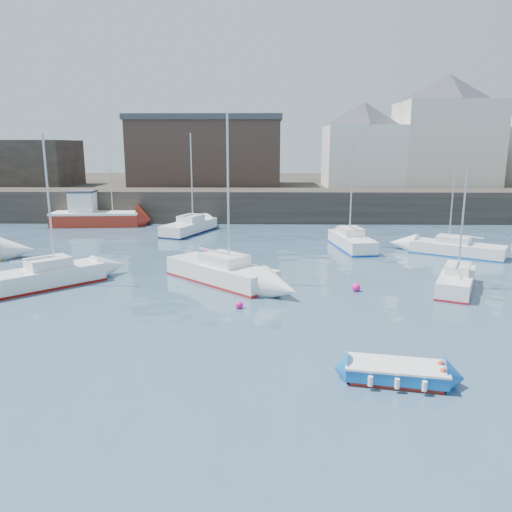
{
  "coord_description": "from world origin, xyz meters",
  "views": [
    {
      "loc": [
        0.46,
        -13.87,
        7.26
      ],
      "look_at": [
        0.0,
        12.0,
        1.5
      ],
      "focal_mm": 35.0,
      "sensor_mm": 36.0,
      "label": 1
    }
  ],
  "objects_px": {
    "fishing_boat": "(94,215)",
    "buoy_far": "(207,255)",
    "blue_dinghy": "(396,372)",
    "sailboat_b": "(221,272)",
    "sailboat_h": "(189,227)",
    "sailboat_a": "(45,277)",
    "sailboat_d": "(457,248)",
    "buoy_near": "(239,308)",
    "sailboat_f": "(352,241)",
    "sailboat_c": "(456,281)",
    "buoy_mid": "(356,291)"
  },
  "relations": [
    {
      "from": "fishing_boat",
      "to": "buoy_far",
      "type": "bearing_deg",
      "value": -46.56
    },
    {
      "from": "blue_dinghy",
      "to": "sailboat_b",
      "type": "xyz_separation_m",
      "value": [
        -6.48,
        11.6,
        0.25
      ]
    },
    {
      "from": "sailboat_b",
      "to": "sailboat_h",
      "type": "height_order",
      "value": "sailboat_b"
    },
    {
      "from": "blue_dinghy",
      "to": "sailboat_a",
      "type": "xyz_separation_m",
      "value": [
        -15.61,
        10.45,
        0.22
      ]
    },
    {
      "from": "sailboat_d",
      "to": "sailboat_h",
      "type": "relative_size",
      "value": 0.93
    },
    {
      "from": "sailboat_b",
      "to": "buoy_near",
      "type": "relative_size",
      "value": 25.0
    },
    {
      "from": "sailboat_h",
      "to": "sailboat_f",
      "type": "bearing_deg",
      "value": -26.33
    },
    {
      "from": "sailboat_b",
      "to": "sailboat_f",
      "type": "bearing_deg",
      "value": 46.72
    },
    {
      "from": "sailboat_c",
      "to": "sailboat_h",
      "type": "height_order",
      "value": "sailboat_h"
    },
    {
      "from": "sailboat_f",
      "to": "buoy_far",
      "type": "relative_size",
      "value": 17.37
    },
    {
      "from": "sailboat_b",
      "to": "buoy_far",
      "type": "xyz_separation_m",
      "value": [
        -1.58,
        6.74,
        -0.58
      ]
    },
    {
      "from": "sailboat_a",
      "to": "buoy_mid",
      "type": "height_order",
      "value": "sailboat_a"
    },
    {
      "from": "fishing_boat",
      "to": "buoy_far",
      "type": "xyz_separation_m",
      "value": [
        11.83,
        -12.5,
        -1.01
      ]
    },
    {
      "from": "blue_dinghy",
      "to": "buoy_near",
      "type": "distance_m",
      "value": 8.85
    },
    {
      "from": "blue_dinghy",
      "to": "sailboat_f",
      "type": "xyz_separation_m",
      "value": [
        2.13,
        20.74,
        0.21
      ]
    },
    {
      "from": "sailboat_b",
      "to": "sailboat_a",
      "type": "bearing_deg",
      "value": -172.8
    },
    {
      "from": "fishing_boat",
      "to": "sailboat_a",
      "type": "distance_m",
      "value": 20.84
    },
    {
      "from": "sailboat_c",
      "to": "buoy_mid",
      "type": "bearing_deg",
      "value": -176.89
    },
    {
      "from": "sailboat_d",
      "to": "buoy_far",
      "type": "bearing_deg",
      "value": -179.15
    },
    {
      "from": "sailboat_d",
      "to": "buoy_mid",
      "type": "bearing_deg",
      "value": -133.82
    },
    {
      "from": "sailboat_h",
      "to": "buoy_near",
      "type": "relative_size",
      "value": 23.3
    },
    {
      "from": "sailboat_d",
      "to": "fishing_boat",
      "type": "bearing_deg",
      "value": 156.91
    },
    {
      "from": "fishing_boat",
      "to": "buoy_mid",
      "type": "relative_size",
      "value": 18.59
    },
    {
      "from": "sailboat_d",
      "to": "buoy_mid",
      "type": "relative_size",
      "value": 17.68
    },
    {
      "from": "sailboat_a",
      "to": "buoy_far",
      "type": "bearing_deg",
      "value": 46.24
    },
    {
      "from": "buoy_far",
      "to": "fishing_boat",
      "type": "bearing_deg",
      "value": 133.44
    },
    {
      "from": "blue_dinghy",
      "to": "fishing_boat",
      "type": "xyz_separation_m",
      "value": [
        -19.89,
        30.84,
        0.68
      ]
    },
    {
      "from": "sailboat_d",
      "to": "sailboat_f",
      "type": "relative_size",
      "value": 1.01
    },
    {
      "from": "sailboat_d",
      "to": "sailboat_h",
      "type": "height_order",
      "value": "sailboat_h"
    },
    {
      "from": "fishing_boat",
      "to": "buoy_near",
      "type": "xyz_separation_m",
      "value": [
        14.63,
        -23.73,
        -1.01
      ]
    },
    {
      "from": "sailboat_b",
      "to": "sailboat_d",
      "type": "relative_size",
      "value": 1.15
    },
    {
      "from": "fishing_boat",
      "to": "sailboat_c",
      "type": "distance_m",
      "value": 32.85
    },
    {
      "from": "sailboat_f",
      "to": "sailboat_b",
      "type": "bearing_deg",
      "value": -133.28
    },
    {
      "from": "buoy_mid",
      "to": "buoy_near",
      "type": "bearing_deg",
      "value": -153.9
    },
    {
      "from": "sailboat_d",
      "to": "sailboat_f",
      "type": "height_order",
      "value": "sailboat_d"
    },
    {
      "from": "sailboat_d",
      "to": "buoy_mid",
      "type": "distance_m",
      "value": 11.98
    },
    {
      "from": "sailboat_h",
      "to": "sailboat_c",
      "type": "bearing_deg",
      "value": -45.98
    },
    {
      "from": "blue_dinghy",
      "to": "sailboat_a",
      "type": "bearing_deg",
      "value": 146.21
    },
    {
      "from": "sailboat_a",
      "to": "buoy_far",
      "type": "distance_m",
      "value": 10.94
    },
    {
      "from": "sailboat_c",
      "to": "buoy_far",
      "type": "xyz_separation_m",
      "value": [
        -13.75,
        8.11,
        -0.49
      ]
    },
    {
      "from": "blue_dinghy",
      "to": "sailboat_f",
      "type": "height_order",
      "value": "sailboat_f"
    },
    {
      "from": "sailboat_d",
      "to": "buoy_far",
      "type": "distance_m",
      "value": 16.9
    },
    {
      "from": "sailboat_b",
      "to": "sailboat_f",
      "type": "xyz_separation_m",
      "value": [
        8.6,
        9.14,
        -0.04
      ]
    },
    {
      "from": "sailboat_a",
      "to": "fishing_boat",
      "type": "bearing_deg",
      "value": 101.84
    },
    {
      "from": "sailboat_a",
      "to": "sailboat_f",
      "type": "distance_m",
      "value": 20.51
    },
    {
      "from": "fishing_boat",
      "to": "sailboat_b",
      "type": "xyz_separation_m",
      "value": [
        13.41,
        -19.24,
        -0.43
      ]
    },
    {
      "from": "buoy_near",
      "to": "buoy_far",
      "type": "distance_m",
      "value": 11.57
    },
    {
      "from": "sailboat_a",
      "to": "sailboat_d",
      "type": "distance_m",
      "value": 25.77
    },
    {
      "from": "sailboat_a",
      "to": "sailboat_b",
      "type": "bearing_deg",
      "value": 7.2
    },
    {
      "from": "sailboat_a",
      "to": "sailboat_d",
      "type": "height_order",
      "value": "sailboat_a"
    }
  ]
}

